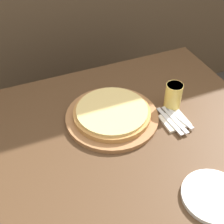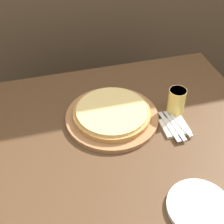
# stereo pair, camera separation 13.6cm
# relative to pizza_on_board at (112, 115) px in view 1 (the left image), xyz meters

# --- Properties ---
(dining_table) EXTENTS (1.20, 1.07, 0.77)m
(dining_table) POSITION_rel_pizza_on_board_xyz_m (0.04, -0.12, -0.41)
(dining_table) COLOR #4C331E
(dining_table) RESTS_ON ground_plane
(pizza_on_board) EXTENTS (0.41, 0.41, 0.06)m
(pizza_on_board) POSITION_rel_pizza_on_board_xyz_m (0.00, 0.00, 0.00)
(pizza_on_board) COLOR #99663D
(pizza_on_board) RESTS_ON dining_table
(beer_glass) EXTENTS (0.08, 0.08, 0.13)m
(beer_glass) POSITION_rel_pizza_on_board_xyz_m (0.28, -0.03, 0.04)
(beer_glass) COLOR #E5C65B
(beer_glass) RESTS_ON dining_table
(dinner_plate) EXTENTS (0.22, 0.22, 0.02)m
(dinner_plate) POSITION_rel_pizza_on_board_xyz_m (0.17, -0.51, -0.02)
(dinner_plate) COLOR silver
(dinner_plate) RESTS_ON dining_table
(napkin_stack) EXTENTS (0.11, 0.11, 0.01)m
(napkin_stack) POSITION_rel_pizza_on_board_xyz_m (0.25, -0.13, -0.02)
(napkin_stack) COLOR beige
(napkin_stack) RESTS_ON dining_table
(fork) EXTENTS (0.03, 0.19, 0.00)m
(fork) POSITION_rel_pizza_on_board_xyz_m (0.22, -0.13, -0.01)
(fork) COLOR silver
(fork) RESTS_ON napkin_stack
(dinner_knife) EXTENTS (0.03, 0.19, 0.00)m
(dinner_knife) POSITION_rel_pizza_on_board_xyz_m (0.25, -0.13, -0.01)
(dinner_knife) COLOR silver
(dinner_knife) RESTS_ON napkin_stack
(spoon) EXTENTS (0.05, 0.16, 0.00)m
(spoon) POSITION_rel_pizza_on_board_xyz_m (0.27, -0.13, -0.01)
(spoon) COLOR silver
(spoon) RESTS_ON napkin_stack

